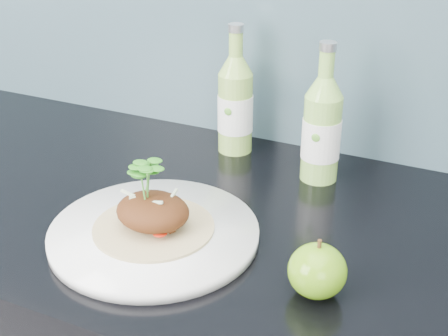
{
  "coord_description": "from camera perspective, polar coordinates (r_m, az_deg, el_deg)",
  "views": [
    {
      "loc": [
        0.29,
        0.97,
        1.38
      ],
      "look_at": [
        -0.03,
        1.66,
        1.0
      ],
      "focal_mm": 50.0,
      "sensor_mm": 36.0,
      "label": 1
    }
  ],
  "objects": [
    {
      "name": "cider_bottle_right",
      "position": [
        1.01,
        8.92,
        3.5
      ],
      "size": [
        0.08,
        0.08,
        0.23
      ],
      "rotation": [
        0.0,
        0.0,
        0.41
      ],
      "color": "#8AC451",
      "rests_on": "kitchen_counter"
    },
    {
      "name": "cider_bottle_left",
      "position": [
        1.1,
        1.04,
        5.81
      ],
      "size": [
        0.08,
        0.08,
        0.23
      ],
      "rotation": [
        0.0,
        0.0,
        0.3
      ],
      "color": "#8DBB4E",
      "rests_on": "kitchen_counter"
    },
    {
      "name": "green_apple",
      "position": [
        0.77,
        8.53,
        -9.28
      ],
      "size": [
        0.08,
        0.08,
        0.08
      ],
      "rotation": [
        0.0,
        0.0,
        0.05
      ],
      "color": "#42890F",
      "rests_on": "kitchen_counter"
    },
    {
      "name": "pork_taco",
      "position": [
        0.86,
        -6.54,
        -3.85
      ],
      "size": [
        0.17,
        0.17,
        0.1
      ],
      "color": "tan",
      "rests_on": "dinner_plate"
    },
    {
      "name": "dinner_plate",
      "position": [
        0.88,
        -6.41,
        -5.95
      ],
      "size": [
        0.33,
        0.33,
        0.02
      ],
      "color": "white",
      "rests_on": "kitchen_counter"
    }
  ]
}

